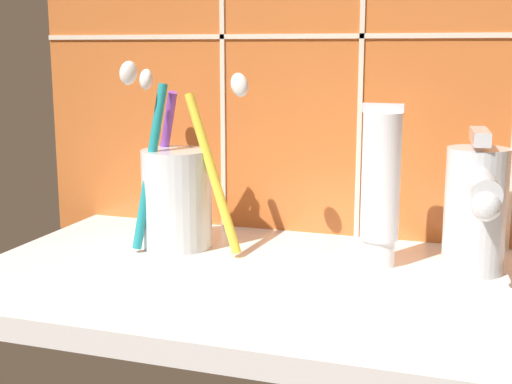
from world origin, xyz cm
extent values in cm
cube|color=white|center=(0.00, 0.00, 1.00)|extent=(59.66, 31.46, 2.00)
cube|color=beige|center=(0.00, 15.13, 22.65)|extent=(69.66, 0.24, 0.50)
cylinder|color=silver|center=(-14.75, 5.78, 6.87)|extent=(6.90, 6.90, 9.74)
cylinder|color=yellow|center=(-10.54, 4.89, 9.79)|extent=(6.48, 2.78, 15.11)
ellipsoid|color=white|center=(-7.46, 3.93, 18.22)|extent=(2.64, 1.94, 2.66)
cylinder|color=purple|center=(-17.43, 8.12, 9.83)|extent=(5.58, 4.56, 15.17)
ellipsoid|color=white|center=(-19.92, 10.02, 18.29)|extent=(2.66, 2.46, 2.65)
cylinder|color=teal|center=(-16.58, 3.78, 10.27)|extent=(3.33, 3.75, 15.93)
ellipsoid|color=white|center=(-17.76, 2.35, 19.22)|extent=(2.34, 2.45, 2.50)
cylinder|color=white|center=(5.24, 5.78, 3.25)|extent=(2.94, 2.94, 2.51)
cylinder|color=white|center=(5.24, 5.78, 10.23)|extent=(3.46, 3.46, 11.43)
cube|color=silver|center=(5.24, 5.78, 16.34)|extent=(3.63, 0.36, 0.80)
cylinder|color=silver|center=(13.42, 6.73, 7.52)|extent=(5.38, 5.38, 11.04)
cylinder|color=silver|center=(13.88, 2.35, 10.61)|extent=(3.32, 9.00, 2.42)
sphere|color=silver|center=(14.33, -2.02, 9.80)|extent=(2.26, 2.26, 2.26)
cube|color=silver|center=(13.42, 6.73, 14.04)|extent=(2.01, 6.11, 1.20)
camera|label=1|loc=(14.52, -56.94, 21.47)|focal=50.00mm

